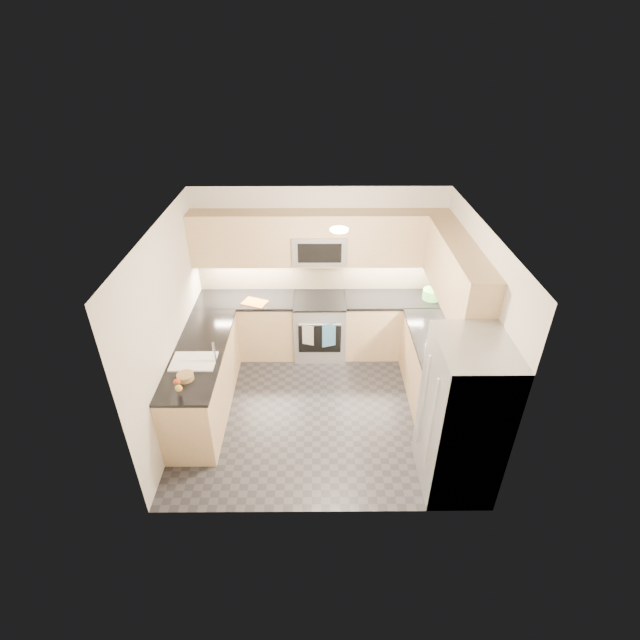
{
  "coord_description": "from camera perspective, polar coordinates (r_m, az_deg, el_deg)",
  "views": [
    {
      "loc": [
        -0.03,
        -4.66,
        4.25
      ],
      "look_at": [
        0.0,
        0.35,
        1.15
      ],
      "focal_mm": 26.0,
      "sensor_mm": 36.0,
      "label": 1
    }
  ],
  "objects": [
    {
      "name": "floor",
      "position": [
        6.3,
        0.02,
        -10.62
      ],
      "size": [
        3.6,
        3.2,
        0.0
      ],
      "primitive_type": "cube",
      "color": "black",
      "rests_on": "ground"
    },
    {
      "name": "base_cab_back_left",
      "position": [
        7.14,
        -8.83,
        -0.8
      ],
      "size": [
        1.42,
        0.6,
        0.9
      ],
      "primitive_type": "cube",
      "color": "tan",
      "rests_on": "floor"
    },
    {
      "name": "countertop_peninsula",
      "position": [
        5.91,
        -14.71,
        -3.73
      ],
      "size": [
        0.63,
        2.0,
        0.04
      ],
      "primitive_type": "cube",
      "color": "black",
      "rests_on": "base_cab_peninsula"
    },
    {
      "name": "countertop_right",
      "position": [
        6.04,
        14.4,
        -2.8
      ],
      "size": [
        0.63,
        1.7,
        0.04
      ],
      "primitive_type": "cube",
      "color": "black",
      "rests_on": "base_cab_right"
    },
    {
      "name": "microwave_door",
      "position": [
        6.38,
        -0.05,
        8.22
      ],
      "size": [
        0.6,
        0.01,
        0.28
      ],
      "primitive_type": "cube",
      "color": "black",
      "rests_on": "microwave"
    },
    {
      "name": "base_cab_right",
      "position": [
        6.32,
        13.84,
        -6.32
      ],
      "size": [
        0.6,
        1.7,
        0.9
      ],
      "primitive_type": "cube",
      "color": "tan",
      "rests_on": "floor"
    },
    {
      "name": "oven_handle",
      "position": [
        6.6,
        -0.03,
        -0.55
      ],
      "size": [
        0.6,
        0.02,
        0.02
      ],
      "primitive_type": "cylinder",
      "rotation": [
        0.0,
        1.57,
        0.0
      ],
      "color": "#B2B5BA",
      "rests_on": "gas_range"
    },
    {
      "name": "fruit_basket",
      "position": [
        5.45,
        -16.25,
        -6.72
      ],
      "size": [
        0.21,
        0.21,
        0.07
      ],
      "primitive_type": "cylinder",
      "rotation": [
        0.0,
        0.0,
        -0.1
      ],
      "color": "#A07B4A",
      "rests_on": "countertop_peninsula"
    },
    {
      "name": "cutting_board",
      "position": [
        6.76,
        -8.04,
        2.15
      ],
      "size": [
        0.4,
        0.35,
        0.01
      ],
      "primitive_type": "cube",
      "rotation": [
        0.0,
        0.0,
        -0.39
      ],
      "color": "orange",
      "rests_on": "countertop_back_left"
    },
    {
      "name": "faucet",
      "position": [
        5.56,
        -12.87,
        -3.91
      ],
      "size": [
        0.03,
        0.03,
        0.28
      ],
      "primitive_type": "cylinder",
      "color": "silver",
      "rests_on": "countertop_peninsula"
    },
    {
      "name": "fruit_orange",
      "position": [
        5.17,
        -16.92,
        -8.09
      ],
      "size": [
        0.07,
        0.07,
        0.07
      ],
      "primitive_type": "sphere",
      "color": "orange",
      "rests_on": "fruit_basket"
    },
    {
      "name": "upper_cab_right",
      "position": [
        5.74,
        16.53,
        5.4
      ],
      "size": [
        0.35,
        1.95,
        0.75
      ],
      "primitive_type": "cube",
      "color": "tan",
      "rests_on": "wall_right"
    },
    {
      "name": "countertop_back_left",
      "position": [
        6.91,
        -9.14,
        2.49
      ],
      "size": [
        1.42,
        0.63,
        0.04
      ],
      "primitive_type": "cube",
      "color": "black",
      "rests_on": "base_cab_back_left"
    },
    {
      "name": "base_cab_back_right",
      "position": [
        7.15,
        8.72,
        -0.74
      ],
      "size": [
        1.42,
        0.6,
        0.9
      ],
      "primitive_type": "cube",
      "color": "tan",
      "rests_on": "floor"
    },
    {
      "name": "dish_towel_blue",
      "position": [
        6.68,
        1.09,
        -1.87
      ],
      "size": [
        0.2,
        0.08,
        0.38
      ],
      "primitive_type": "cube",
      "rotation": [
        0.0,
        0.0,
        0.3
      ],
      "color": "#346490",
      "rests_on": "oven_handle"
    },
    {
      "name": "fridge_handle_right",
      "position": [
        5.07,
        12.58,
        -9.78
      ],
      "size": [
        0.02,
        0.02,
        1.2
      ],
      "primitive_type": "cylinder",
      "color": "#B2B5BA",
      "rests_on": "refrigerator"
    },
    {
      "name": "refrigerator",
      "position": [
        5.07,
        17.07,
        -11.34
      ],
      "size": [
        0.7,
        0.9,
        1.8
      ],
      "primitive_type": "cube",
      "color": "#A3A6AB",
      "rests_on": "floor"
    },
    {
      "name": "wall_right",
      "position": [
        5.83,
        18.0,
        -0.91
      ],
      "size": [
        0.02,
        3.2,
        2.5
      ],
      "primitive_type": "cube",
      "color": "beige",
      "rests_on": "floor"
    },
    {
      "name": "wall_front",
      "position": [
        4.28,
        0.17,
        -12.69
      ],
      "size": [
        3.6,
        0.02,
        2.5
      ],
      "primitive_type": "cube",
      "color": "beige",
      "rests_on": "floor"
    },
    {
      "name": "base_cab_peninsula",
      "position": [
        6.19,
        -14.13,
        -7.28
      ],
      "size": [
        0.6,
        2.0,
        0.9
      ],
      "primitive_type": "cube",
      "color": "tan",
      "rests_on": "floor"
    },
    {
      "name": "backsplash_right",
      "position": [
        6.22,
        16.76,
        0.89
      ],
      "size": [
        0.01,
        2.3,
        0.51
      ],
      "primitive_type": "cube",
      "color": "#C4B48E",
      "rests_on": "wall_right"
    },
    {
      "name": "upper_cab_back",
      "position": [
        6.55,
        -0.06,
        10.02
      ],
      "size": [
        3.6,
        0.35,
        0.75
      ],
      "primitive_type": "cube",
      "color": "tan",
      "rests_on": "wall_back"
    },
    {
      "name": "fruit_apple",
      "position": [
        5.26,
        -17.21,
        -7.33
      ],
      "size": [
        0.07,
        0.07,
        0.07
      ],
      "primitive_type": "sphere",
      "color": "#A62E13",
      "rests_on": "fruit_basket"
    },
    {
      "name": "gas_range",
      "position": [
        7.04,
        -0.05,
        -0.85
      ],
      "size": [
        0.76,
        0.65,
        0.91
      ],
      "primitive_type": "cube",
      "color": "#ADAFB5",
      "rests_on": "floor"
    },
    {
      "name": "utensil_bowl",
      "position": [
        6.96,
        13.54,
        3.11
      ],
      "size": [
        0.3,
        0.3,
        0.15
      ],
      "primitive_type": "cylinder",
      "rotation": [
        0.0,
        0.0,
        0.18
      ],
      "color": "#5BB44D",
      "rests_on": "countertop_back_right"
    },
    {
      "name": "backsplash_back",
      "position": [
        6.96,
        -0.07,
        5.72
      ],
      "size": [
        3.6,
        0.01,
        0.51
      ],
      "primitive_type": "cube",
      "color": "#C4B48E",
      "rests_on": "wall_back"
    },
    {
      "name": "countertop_back_right",
      "position": [
        6.92,
        9.03,
        2.55
      ],
      "size": [
        1.42,
        0.63,
        0.04
      ],
      "primitive_type": "cube",
      "color": "black",
      "rests_on": "base_cab_back_right"
    },
    {
      "name": "wall_back",
      "position": [
        6.94,
        -0.07,
        6.14
      ],
      "size": [
        3.6,
        0.02,
        2.5
      ],
      "primitive_type": "cube",
      "color": "beige",
      "rests_on": "floor"
    },
    {
      "name": "range_cooktop",
      "position": [
        6.8,
        -0.05,
        2.42
      ],
      "size": [
        0.76,
        0.65,
        0.03
      ],
      "primitive_type": "cube",
      "color": "black",
      "rests_on": "gas_range"
    },
    {
      "name": "oven_door_glass",
      "position": [
        6.77,
        -0.03,
        -2.39
      ],
      "size": [
        0.62,
        0.02,
        0.45
      ],
      "primitive_type": "cube",
      "color": "black",
      "rests_on": "gas_range"
    },
    {
      "name": "sink_basin",
      "position": [
        5.74,
        -15.19,
        -5.5
      ],
      "size": [
        0.52,
        0.38,
        0.16
      ],
      "primitive_type": "cube",
      "color": "white",
      "rests_on": "base_cab_peninsula"
    },
    {
      "name": "dish_towel_check",
      "position": [
        6.68,
        -1.49,
        -1.88
      ],
      "size": [
        0.17,
        0.07,
        0.32
      ],
      "primitive_type": "cube",
      "rotation": [
        0.0,
        0.0,
        -0.33
      ],
      "color": "silver",
      "rests_on": "oven_handle"
    },
    {
      "name": "microwave",
      "position": [
        6.57,
        -0.06,
        8.93
      ],
      "size": [
        0.76,
        0.4,
        0.4
      ],
      "primitive_type": "cube",
      "color": "#989AA0",
      "rests_on": "upper_cab_back"
    },
    {
      "name": "wall_left",
      "position": [
        5.81,
        -18.01,
        -1.04
      ],
      "size": [
        0.02,
        3.2,
        2.5
      ],
      "primitive_type": "cube",
      "color": "beige",
      "rests_on": "floor"
    },
    {
      "name": "ceiling",
      "position": [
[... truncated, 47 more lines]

